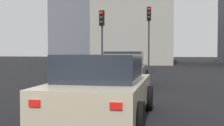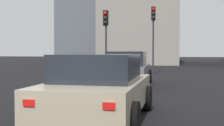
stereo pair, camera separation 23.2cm
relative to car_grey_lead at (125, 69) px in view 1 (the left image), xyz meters
The scene contains 6 objects.
car_grey_lead is the anchor object (origin of this frame).
car_beige_second 6.91m from the car_grey_lead, behind, with size 4.09×2.16×1.46m.
traffic_light_near_left 7.27m from the car_grey_lead, ahead, with size 0.32×0.30×4.45m.
traffic_light_near_right 5.10m from the car_grey_lead, 24.44° to the left, with size 0.32×0.30×3.94m.
building_facade_center 27.88m from the car_grey_lead, ahead, with size 15.21×9.08×14.53m, color gray.
building_facade_right 30.13m from the car_grey_lead, 19.36° to the left, with size 8.29×6.32×11.73m, color slate.
Camera 1 is at (-3.73, -1.56, 1.53)m, focal length 49.22 mm.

